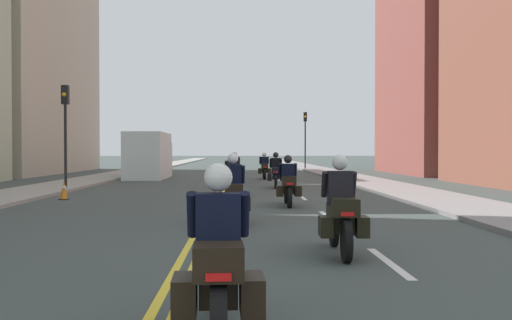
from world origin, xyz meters
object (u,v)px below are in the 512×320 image
Objects in this scene: traffic_cone_1 at (64,190)px; traffic_light_far at (305,130)px; motorcycle_5 at (276,173)px; motorcycle_6 at (235,170)px; motorcycle_0 at (218,270)px; motorcycle_1 at (341,214)px; motorcycle_3 at (288,185)px; motorcycle_2 at (233,195)px; parked_truck at (150,158)px; motorcycle_7 at (264,168)px; traffic_light_near at (65,118)px; motorcycle_4 at (232,178)px.

traffic_light_far is at bearing 68.15° from traffic_cone_1.
motorcycle_6 reaches higher than motorcycle_5.
motorcycle_0 is 0.95× the size of motorcycle_5.
traffic_light_far is (4.12, 40.36, 2.82)m from motorcycle_1.
motorcycle_2 is at bearing -111.23° from motorcycle_3.
motorcycle_6 is 20.43m from traffic_light_far.
motorcycle_6 is (-1.92, 21.04, 0.00)m from motorcycle_1.
parked_truck is (-7.23, 9.14, 0.61)m from motorcycle_5.
motorcycle_2 is 0.94× the size of motorcycle_7.
motorcycle_0 is 20.87m from motorcycle_5.
motorcycle_0 is at bearing -93.35° from motorcycle_7.
parked_truck is at bearing 80.63° from traffic_light_near.
motorcycle_1 is 21.13m from motorcycle_6.
traffic_light_far is (6.06, 28.06, 2.84)m from motorcycle_4.
traffic_cone_1 is (-5.85, -1.66, -0.31)m from motorcycle_4.
motorcycle_7 is 7.20m from parked_truck.
traffic_light_near reaches higher than motorcycle_0.
motorcycle_3 is at bearing -87.65° from motorcycle_5.
traffic_light_near is (-8.88, 6.70, 2.46)m from motorcycle_3.
motorcycle_1 is at bearing -86.57° from motorcycle_5.
traffic_cone_1 is (-5.99, 6.53, -0.32)m from motorcycle_2.
motorcycle_3 is (-0.16, 8.17, -0.03)m from motorcycle_1.
motorcycle_4 is at bearing 88.08° from motorcycle_0.
motorcycle_0 reaches higher than motorcycle_3.
parked_truck reaches higher than motorcycle_5.
traffic_light_far is (13.15, 25.49, 0.39)m from traffic_light_near.
motorcycle_2 is 1.01× the size of motorcycle_3.
traffic_light_near is at bearing 121.10° from motorcycle_2.
traffic_light_far reaches higher than motorcycle_7.
motorcycle_0 is at bearing -91.64° from motorcycle_5.
motorcycle_1 is 12.45m from motorcycle_4.
parked_truck reaches higher than motorcycle_0.
motorcycle_6 is 7.15m from parked_truck.
traffic_light_near reaches higher than motorcycle_1.
parked_truck is (-11.35, -14.57, -2.22)m from traffic_light_far.
motorcycle_4 is 8.75m from motorcycle_6.
motorcycle_7 is (-0.19, 24.46, -0.02)m from motorcycle_1.
motorcycle_0 is 0.47× the size of traffic_light_near.
motorcycle_1 is 1.03× the size of motorcycle_3.
motorcycle_6 reaches higher than motorcycle_0.
motorcycle_1 is at bearing -74.32° from parked_truck.
parked_truck is (-5.39, 29.92, 0.62)m from motorcycle_0.
motorcycle_0 is 44.98m from traffic_light_far.
parked_truck reaches higher than motorcycle_6.
motorcycle_5 is 0.34× the size of parked_truck.
motorcycle_1 is at bearing -88.02° from motorcycle_3.
traffic_cone_1 is at bearing 128.31° from motorcycle_1.
traffic_light_near is at bearing -117.30° from traffic_light_far.
motorcycle_4 is 0.34× the size of parked_truck.
motorcycle_5 is at bearing 37.63° from traffic_cone_1.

